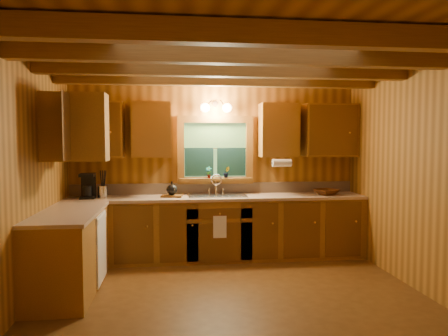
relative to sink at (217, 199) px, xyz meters
name	(u,v)px	position (x,y,z in m)	size (l,w,h in m)	color
room	(233,178)	(0.00, -1.60, 0.44)	(4.20, 4.20, 4.20)	#5A3815
ceiling_beams	(233,63)	(0.00, -1.60, 1.63)	(4.20, 2.54, 0.18)	brown
base_cabinets	(183,234)	(-0.49, -0.32, -0.43)	(4.20, 2.22, 0.86)	brown
countertop	(184,201)	(-0.48, -0.31, 0.02)	(4.20, 2.24, 0.04)	tan
backsplash	(215,188)	(0.00, 0.28, 0.12)	(4.20, 0.02, 0.16)	tan
dishwasher_panel	(101,248)	(-1.47, -0.92, -0.43)	(0.02, 0.60, 0.80)	white
upper_cabinets	(177,129)	(-0.56, -0.18, 0.98)	(4.19, 1.77, 0.78)	brown
window	(215,151)	(0.00, 0.26, 0.67)	(1.12, 0.08, 1.00)	brown
window_sill	(216,179)	(0.00, 0.22, 0.26)	(1.06, 0.14, 0.04)	brown
wall_sconce	(216,108)	(0.00, 0.14, 1.31)	(0.45, 0.21, 0.17)	black
paper_towel_roll	(282,163)	(0.92, -0.07, 0.51)	(0.11, 0.11, 0.27)	white
dish_towel	(220,227)	(0.00, -0.34, -0.34)	(0.18, 0.01, 0.30)	white
sink	(217,199)	(0.00, 0.00, 0.00)	(0.82, 0.48, 0.43)	silver
coffee_maker	(88,186)	(-1.78, -0.03, 0.21)	(0.19, 0.25, 0.34)	black
utensil_crock	(103,191)	(-1.59, -0.01, 0.14)	(0.13, 0.13, 0.38)	silver
cutting_board	(172,196)	(-0.64, -0.03, 0.06)	(0.29, 0.21, 0.03)	brown
teakettle	(172,190)	(-0.64, -0.03, 0.15)	(0.15, 0.15, 0.19)	black
wicker_basket	(326,192)	(1.59, -0.08, 0.09)	(0.34, 0.34, 0.08)	#48230C
potted_plant_left	(209,172)	(-0.10, 0.20, 0.37)	(0.09, 0.06, 0.17)	brown
potted_plant_right	(227,172)	(0.16, 0.20, 0.37)	(0.09, 0.07, 0.17)	brown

